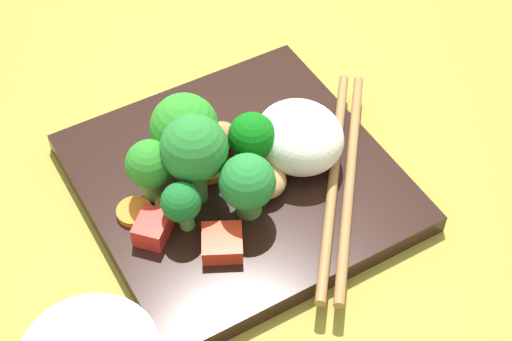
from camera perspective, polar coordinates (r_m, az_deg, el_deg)
ground_plane at (r=64.64cm, az=-1.26°, el=-1.87°), size 110.00×110.00×2.00cm
square_plate at (r=63.22cm, az=-1.29°, el=-0.81°), size 23.70×23.70×1.70cm
rice_mound at (r=61.91cm, az=3.15°, el=2.44°), size 8.33×8.68×5.10cm
broccoli_floret_0 at (r=57.62cm, az=-4.37°, el=1.35°), size 5.12×5.12×7.65cm
broccoli_floret_1 at (r=57.18cm, az=-5.43°, el=-2.40°), size 3.01×3.01×4.70cm
broccoli_floret_2 at (r=60.20cm, az=-5.22°, el=3.06°), size 5.30×5.30×7.22cm
broccoli_floret_3 at (r=59.14cm, az=-7.71°, el=0.33°), size 3.71×3.71×5.62cm
broccoli_floret_4 at (r=57.48cm, az=-0.64°, el=-1.00°), size 4.26×4.26×5.92cm
broccoli_floret_5 at (r=60.46cm, az=-0.29°, el=2.35°), size 3.76×3.76×5.71cm
carrot_slice_0 at (r=60.53cm, az=-6.20°, el=-2.61°), size 2.81×2.81×0.50cm
carrot_slice_1 at (r=60.54cm, az=-8.81°, el=-2.97°), size 2.81×2.81×0.54cm
carrot_slice_2 at (r=62.61cm, az=-3.44°, el=0.07°), size 3.68×3.68×0.64cm
pepper_chunk_0 at (r=57.63cm, az=-2.47°, el=-5.25°), size 4.03×4.06×1.36cm
pepper_chunk_1 at (r=58.60cm, az=-7.51°, el=-4.18°), size 3.59×3.56×1.78cm
chicken_piece_0 at (r=60.72cm, az=0.46°, el=-0.65°), size 4.72×4.90×2.30cm
chicken_piece_1 at (r=63.62cm, az=-2.97°, el=2.31°), size 3.86×3.15×2.42cm
chopstick_pair at (r=62.17cm, az=6.23°, el=-0.54°), size 16.24×19.49×0.80cm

